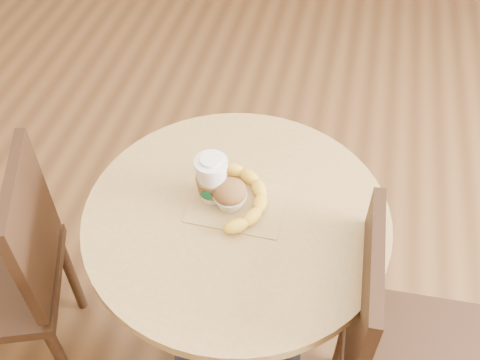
% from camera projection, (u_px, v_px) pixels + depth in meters
% --- Properties ---
extents(cafe_table, '(0.78, 0.78, 0.75)m').
position_uv_depth(cafe_table, '(237.00, 257.00, 1.56)').
color(cafe_table, black).
rests_on(cafe_table, ground).
extents(chair_left, '(0.48, 0.48, 0.86)m').
position_uv_depth(chair_left, '(11.00, 273.00, 1.62)').
color(chair_left, black).
rests_on(chair_left, ground).
extents(chair_right, '(0.40, 0.40, 0.88)m').
position_uv_depth(chair_right, '(395.00, 347.00, 1.45)').
color(chair_right, black).
rests_on(chair_right, ground).
extents(kraft_bag, '(0.24, 0.19, 0.00)m').
position_uv_depth(kraft_bag, '(237.00, 204.00, 1.43)').
color(kraft_bag, '#A98952').
rests_on(kraft_bag, cafe_table).
extents(coffee_cup, '(0.08, 0.08, 0.14)m').
position_uv_depth(coffee_cup, '(212.00, 180.00, 1.41)').
color(coffee_cup, silver).
rests_on(coffee_cup, cafe_table).
extents(muffin, '(0.09, 0.09, 0.08)m').
position_uv_depth(muffin, '(230.00, 195.00, 1.40)').
color(muffin, silver).
rests_on(muffin, kraft_bag).
extents(banana, '(0.20, 0.27, 0.03)m').
position_uv_depth(banana, '(243.00, 198.00, 1.42)').
color(banana, yellow).
rests_on(banana, kraft_bag).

